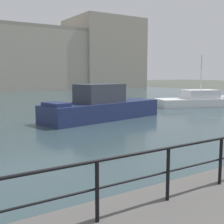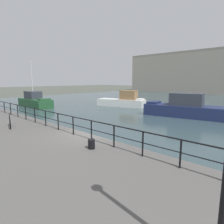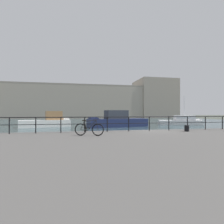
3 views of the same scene
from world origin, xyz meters
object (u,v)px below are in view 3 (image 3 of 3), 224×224
at_px(parked_bicycle, 89,129).
at_px(mooring_bollard, 187,128).
at_px(harbor_building, 108,102).
at_px(moored_harbor_tender, 48,122).
at_px(moored_red_daysailer, 117,121).
at_px(moored_blue_motorboat, 181,121).

height_order(parked_bicycle, mooring_bollard, parked_bicycle).
relative_size(harbor_building, mooring_bollard, 163.64).
bearing_deg(mooring_bollard, harbor_building, 85.59).
relative_size(moored_harbor_tender, moored_red_daysailer, 0.79).
distance_m(moored_red_daysailer, parked_bicycle, 17.52).
bearing_deg(parked_bicycle, mooring_bollard, 26.00).
relative_size(moored_harbor_tender, parked_bicycle, 4.61).
bearing_deg(parked_bicycle, moored_blue_motorboat, 64.19).
distance_m(moored_harbor_tender, mooring_bollard, 21.57).
bearing_deg(harbor_building, mooring_bollard, -94.41).
relative_size(harbor_building, moored_harbor_tender, 9.17).
xyz_separation_m(harbor_building, moored_red_daysailer, (-6.37, -45.56, -5.78)).
xyz_separation_m(moored_harbor_tender, mooring_bollard, (12.54, -17.55, 0.29)).
distance_m(moored_red_daysailer, mooring_bollard, 15.75).
distance_m(harbor_building, mooring_bollard, 61.66).
bearing_deg(moored_harbor_tender, moored_red_daysailer, -25.75).
distance_m(harbor_building, parked_bicycle, 63.56).
bearing_deg(harbor_building, moored_harbor_tender, -111.57).
distance_m(moored_harbor_tender, parked_bicycle, 19.31).
bearing_deg(harbor_building, parked_bicycle, -100.78).
relative_size(harbor_building, moored_blue_motorboat, 8.85).
bearing_deg(moored_harbor_tender, harbor_building, 52.50).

